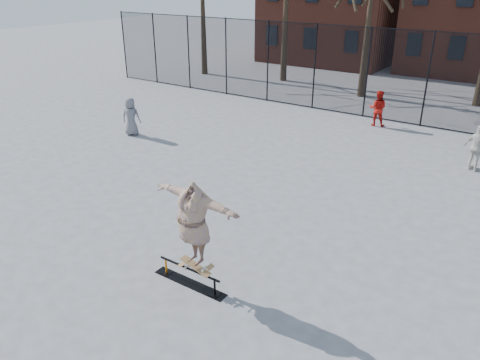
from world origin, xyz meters
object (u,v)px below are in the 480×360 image
Objects in this scene: skate_rail at (190,277)px; skater at (194,229)px; bystander_red at (378,108)px; bystander_white at (477,148)px; skateboard at (196,269)px; bystander_grey at (131,117)px.

skate_rail is 1.25m from skater.
bystander_red is 0.97× the size of bystander_white.
skate_rail is 2.31× the size of skateboard.
bystander_white is (3.64, 10.26, 0.35)m from skateboard.
skate_rail is 0.34m from skateboard.
bystander_grey is (-8.47, 6.44, 0.61)m from skate_rail.
skate_rail is 13.38m from bystander_red.
skateboard is at bearing 0.00° from skate_rail.
skater is at bearing 0.00° from skate_rail.
skateboard reaches higher than skate_rail.
skateboard is 0.50× the size of bystander_white.
skater reaches higher than bystander_red.
skate_rail is at bearing 117.12° from bystander_grey.
bystander_white is (4.46, -3.09, 0.02)m from bystander_red.
bystander_white is at bearing 132.31° from bystander_red.
bystander_red is (7.83, 6.91, -0.00)m from bystander_grey.
skate_rail is 1.18× the size of bystander_grey.
skate_rail is 10.66m from bystander_grey.
skate_rail is at bearing 180.00° from skateboard.
bystander_red reaches higher than skate_rail.
skateboard is 0.51× the size of bystander_grey.
bystander_red is 5.43m from bystander_white.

